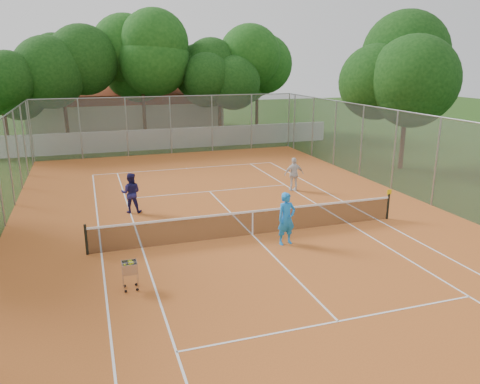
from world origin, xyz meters
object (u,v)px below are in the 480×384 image
object	(u,v)px
player_far_right	(294,174)
ball_hopper	(130,275)
clubhouse	(126,108)
tennis_net	(253,223)
player_far_left	(131,193)
player_near	(286,219)

from	to	relation	value
player_far_right	ball_hopper	size ratio (longest dim) A/B	1.84
player_far_right	ball_hopper	world-z (taller)	player_far_right
player_far_right	ball_hopper	xyz separation A→B (m)	(-8.88, -8.28, -0.38)
clubhouse	ball_hopper	size ratio (longest dim) A/B	17.87
ball_hopper	tennis_net	bearing A→B (deg)	31.54
clubhouse	player_far_left	xyz separation A→B (m)	(-2.03, -24.79, -1.31)
player_near	player_far_right	distance (m)	7.24
player_near	player_far_left	size ratio (longest dim) A/B	1.09
clubhouse	player_far_left	size ratio (longest dim) A/B	9.40
ball_hopper	player_far_left	bearing A→B (deg)	83.40
ball_hopper	player_near	bearing A→B (deg)	17.22
player_far_left	player_far_right	distance (m)	8.20
tennis_net	player_far_right	world-z (taller)	player_far_right
player_near	player_far_right	size ratio (longest dim) A/B	1.12
player_far_right	player_near	bearing A→B (deg)	70.51
clubhouse	player_far_right	distance (m)	24.54
ball_hopper	clubhouse	bearing A→B (deg)	84.38
tennis_net	clubhouse	size ratio (longest dim) A/B	0.72
tennis_net	player_far_left	world-z (taller)	player_far_left
tennis_net	player_far_left	xyz separation A→B (m)	(-4.03, 4.21, 0.38)
clubhouse	player_far_right	size ratio (longest dim) A/B	9.72
tennis_net	player_near	size ratio (longest dim) A/B	6.26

